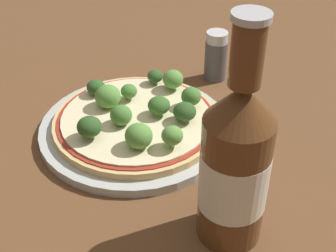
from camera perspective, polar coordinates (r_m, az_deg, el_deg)
The scene contains 17 objects.
ground_plane at distance 0.66m, azimuth -2.98°, elevation 0.53°, with size 3.00×3.00×0.00m, color brown.
plate at distance 0.64m, azimuth -4.05°, elevation -0.26°, with size 0.26×0.26×0.01m.
pizza at distance 0.63m, azimuth -3.87°, elevation 0.66°, with size 0.22×0.22×0.01m.
broccoli_floret_0 at distance 0.69m, azimuth -1.59°, elevation 6.07°, with size 0.02×0.02×0.02m.
broccoli_floret_1 at distance 0.62m, azimuth -0.99°, elevation 2.59°, with size 0.03×0.03×0.03m.
broccoli_floret_2 at distance 0.58m, azimuth -9.49°, elevation -0.14°, with size 0.03×0.03×0.03m.
broccoli_floret_3 at distance 0.67m, azimuth -8.79°, elevation 4.72°, with size 0.03×0.03×0.02m.
broccoli_floret_4 at distance 0.66m, azimuth -4.48°, elevation 4.40°, with size 0.02×0.02×0.02m.
broccoli_floret_5 at distance 0.64m, azimuth -7.35°, elevation 3.60°, with size 0.04×0.04×0.03m.
broccoli_floret_6 at distance 0.64m, azimuth 2.83°, elevation 3.62°, with size 0.03×0.03×0.03m.
broccoli_floret_7 at distance 0.56m, azimuth 0.52°, elevation -1.18°, with size 0.03×0.03×0.03m.
broccoli_floret_8 at distance 0.61m, azimuth -5.74°, elevation 1.31°, with size 0.03×0.03×0.03m.
broccoli_floret_9 at distance 0.56m, azimuth -3.59°, elevation -1.23°, with size 0.03×0.03×0.03m.
broccoli_floret_10 at distance 0.67m, azimuth 0.75°, elevation 5.66°, with size 0.03×0.03×0.03m.
broccoli_floret_11 at distance 0.61m, azimuth 2.05°, elevation 1.75°, with size 0.03×0.03×0.03m.
beer_bottle at distance 0.45m, azimuth 8.17°, elevation -4.72°, with size 0.07×0.07×0.24m.
pepper_shaker at distance 0.75m, azimuth 6.16°, elevation 8.36°, with size 0.04×0.04×0.08m.
Camera 1 is at (0.38, -0.38, 0.38)m, focal length 50.00 mm.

